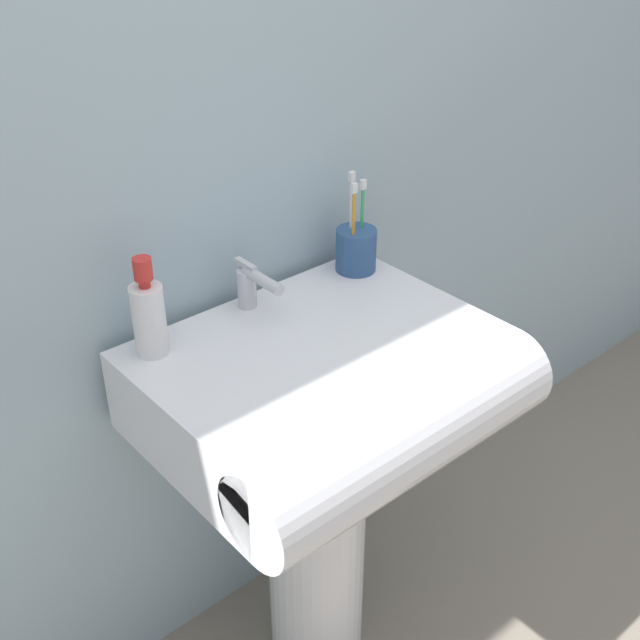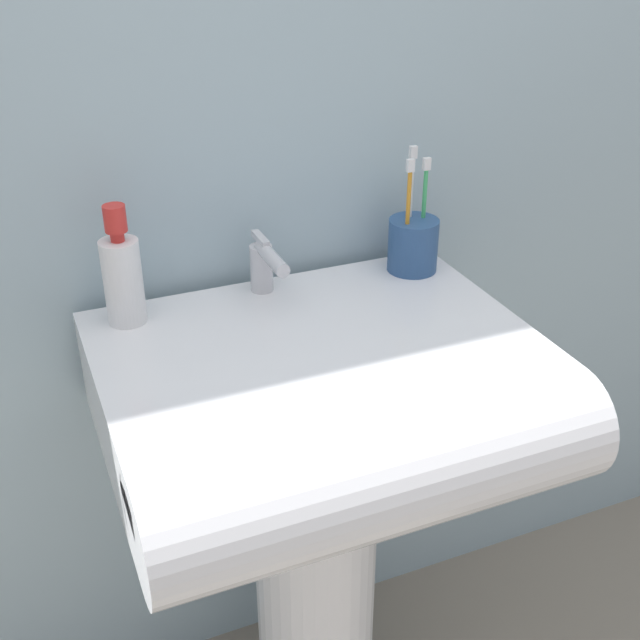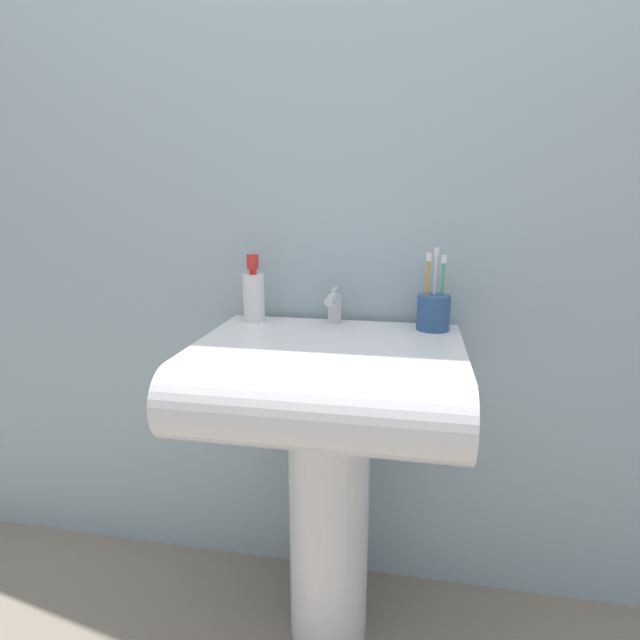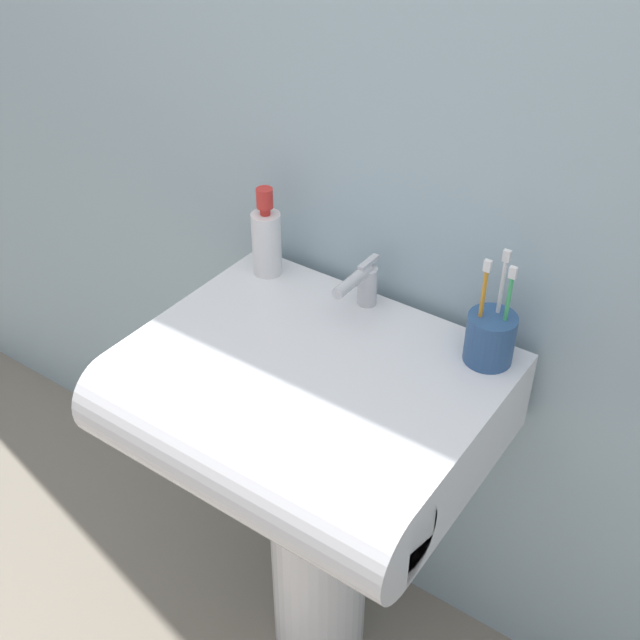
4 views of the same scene
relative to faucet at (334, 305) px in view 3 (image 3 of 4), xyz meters
The scene contains 7 objects.
ground_plane 0.89m from the faucet, 84.06° to the right, with size 6.00×6.00×0.00m, color gray.
wall_back 0.34m from the faucet, 80.16° to the left, with size 5.00×0.05×2.40m, color #9EB7C1.
sink_pedestal 0.57m from the faucet, 84.06° to the right, with size 0.20×0.20×0.66m, color white.
sink_basin 0.26m from the faucet, 85.62° to the right, with size 0.62×0.51×0.16m.
faucet is the anchor object (origin of this frame).
toothbrush_cup 0.26m from the faucet, ahead, with size 0.08×0.08×0.21m.
soap_bottle 0.22m from the faucet, behind, with size 0.06×0.06×0.18m.
Camera 3 is at (0.18, -1.11, 1.15)m, focal length 28.00 mm.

